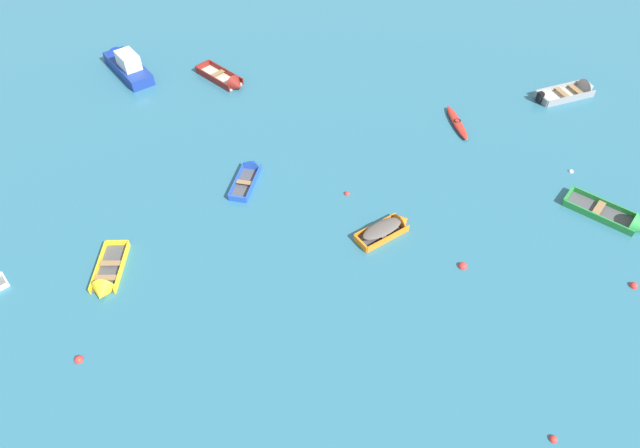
% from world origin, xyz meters
% --- Properties ---
extents(kayak_red_near_left, '(1.63, 3.81, 0.36)m').
position_xyz_m(kayak_red_near_left, '(8.12, 35.65, 0.17)').
color(kayak_red_near_left, red).
rests_on(kayak_red_near_left, ground_plane).
extents(rowboat_orange_cluster_outer, '(3.27, 3.02, 1.10)m').
position_xyz_m(rowboat_orange_cluster_outer, '(3.83, 25.36, 0.30)').
color(rowboat_orange_cluster_outer, '#4C4C51').
rests_on(rowboat_orange_cluster_outer, ground_plane).
extents(rowboat_maroon_center, '(4.35, 3.71, 1.26)m').
position_xyz_m(rowboat_maroon_center, '(-8.25, 38.80, 0.23)').
color(rowboat_maroon_center, beige).
rests_on(rowboat_maroon_center, ground_plane).
extents(rowboat_blue_back_row_right, '(1.44, 3.63, 1.03)m').
position_xyz_m(rowboat_blue_back_row_right, '(-4.75, 29.14, 0.17)').
color(rowboat_blue_back_row_right, '#4C4C51').
rests_on(rowboat_blue_back_row_right, ground_plane).
extents(rowboat_grey_far_back, '(4.75, 3.35, 1.42)m').
position_xyz_m(rowboat_grey_far_back, '(16.91, 40.42, 0.23)').
color(rowboat_grey_far_back, beige).
rests_on(rowboat_grey_far_back, ground_plane).
extents(rowboat_green_outer_right, '(4.62, 3.65, 1.40)m').
position_xyz_m(rowboat_green_outer_right, '(16.87, 27.40, 0.19)').
color(rowboat_green_outer_right, '#4C4C51').
rests_on(rowboat_green_outer_right, ground_plane).
extents(rowboat_yellow_midfield_right, '(1.70, 3.84, 1.18)m').
position_xyz_m(rowboat_yellow_midfield_right, '(-10.31, 20.06, 0.17)').
color(rowboat_yellow_midfield_right, '#4C4C51').
rests_on(rowboat_yellow_midfield_right, ground_plane).
extents(motor_launch_deep_blue_near_right, '(5.26, 5.40, 2.13)m').
position_xyz_m(motor_launch_deep_blue_near_right, '(-16.33, 39.73, 0.61)').
color(motor_launch_deep_blue_near_right, navy).
rests_on(motor_launch_deep_blue_near_right, ground_plane).
extents(mooring_buoy_trailing, '(0.29, 0.29, 0.29)m').
position_xyz_m(mooring_buoy_trailing, '(14.82, 31.57, 0.00)').
color(mooring_buoy_trailing, silver).
rests_on(mooring_buoy_trailing, ground_plane).
extents(mooring_buoy_central, '(0.48, 0.48, 0.48)m').
position_xyz_m(mooring_buoy_central, '(7.71, 23.25, 0.00)').
color(mooring_buoy_central, red).
rests_on(mooring_buoy_central, ground_plane).
extents(mooring_buoy_midfield, '(0.34, 0.34, 0.34)m').
position_xyz_m(mooring_buoy_midfield, '(10.78, 14.49, 0.00)').
color(mooring_buoy_midfield, red).
rests_on(mooring_buoy_midfield, ground_plane).
extents(mooring_buoy_far_field, '(0.42, 0.42, 0.42)m').
position_xyz_m(mooring_buoy_far_field, '(-9.93, 15.80, 0.00)').
color(mooring_buoy_far_field, red).
rests_on(mooring_buoy_far_field, ground_plane).
extents(mooring_buoy_outer_edge, '(0.42, 0.42, 0.42)m').
position_xyz_m(mooring_buoy_outer_edge, '(16.21, 22.92, 0.00)').
color(mooring_buoy_outer_edge, red).
rests_on(mooring_buoy_outer_edge, ground_plane).
extents(mooring_buoy_near_foreground, '(0.33, 0.33, 0.33)m').
position_xyz_m(mooring_buoy_near_foreground, '(1.29, 28.05, 0.00)').
color(mooring_buoy_near_foreground, red).
rests_on(mooring_buoy_near_foreground, ground_plane).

